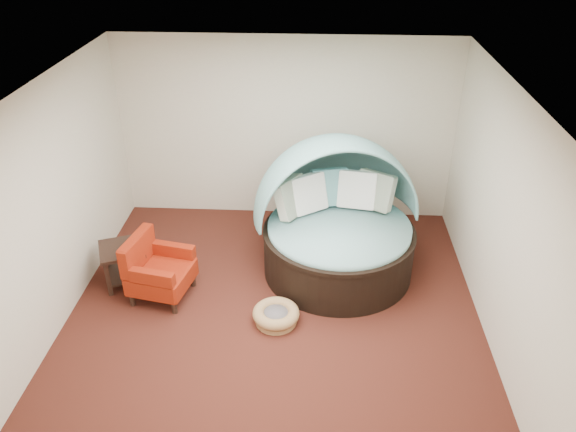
# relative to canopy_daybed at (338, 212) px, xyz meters

# --- Properties ---
(floor) EXTENTS (5.00, 5.00, 0.00)m
(floor) POSITION_rel_canopy_daybed_xyz_m (-0.76, -1.03, -0.85)
(floor) COLOR #4A1F15
(floor) RESTS_ON ground
(wall_back) EXTENTS (5.00, 0.00, 5.00)m
(wall_back) POSITION_rel_canopy_daybed_xyz_m (-0.76, 1.47, 0.55)
(wall_back) COLOR beige
(wall_back) RESTS_ON floor
(wall_front) EXTENTS (5.00, 0.00, 5.00)m
(wall_front) POSITION_rel_canopy_daybed_xyz_m (-0.76, -3.53, 0.55)
(wall_front) COLOR beige
(wall_front) RESTS_ON floor
(wall_left) EXTENTS (0.00, 5.00, 5.00)m
(wall_left) POSITION_rel_canopy_daybed_xyz_m (-3.26, -1.03, 0.55)
(wall_left) COLOR beige
(wall_left) RESTS_ON floor
(wall_right) EXTENTS (0.00, 5.00, 5.00)m
(wall_right) POSITION_rel_canopy_daybed_xyz_m (1.74, -1.03, 0.55)
(wall_right) COLOR beige
(wall_right) RESTS_ON floor
(ceiling) EXTENTS (5.00, 5.00, 0.00)m
(ceiling) POSITION_rel_canopy_daybed_xyz_m (-0.76, -1.03, 1.95)
(ceiling) COLOR white
(ceiling) RESTS_ON wall_back
(canopy_daybed) EXTENTS (2.45, 2.40, 1.84)m
(canopy_daybed) POSITION_rel_canopy_daybed_xyz_m (0.00, 0.00, 0.00)
(canopy_daybed) COLOR black
(canopy_daybed) RESTS_ON floor
(pet_basket) EXTENTS (0.57, 0.57, 0.20)m
(pet_basket) POSITION_rel_canopy_daybed_xyz_m (-0.73, -1.21, -0.75)
(pet_basket) COLOR olive
(pet_basket) RESTS_ON floor
(red_armchair) EXTENTS (0.85, 0.85, 0.84)m
(red_armchair) POSITION_rel_canopy_daybed_xyz_m (-2.26, -0.77, -0.47)
(red_armchair) COLOR black
(red_armchair) RESTS_ON floor
(side_table) EXTENTS (0.73, 0.73, 0.54)m
(side_table) POSITION_rel_canopy_daybed_xyz_m (-2.76, -0.52, -0.50)
(side_table) COLOR black
(side_table) RESTS_ON floor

